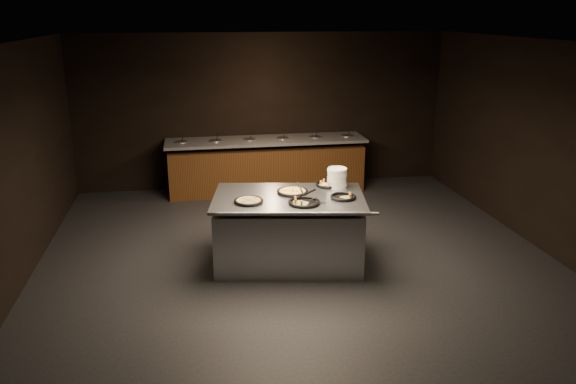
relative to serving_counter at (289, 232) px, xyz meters
name	(u,v)px	position (x,y,z in m)	size (l,w,h in m)	color
room	(305,166)	(0.14, -0.33, 1.00)	(7.02, 8.02, 2.92)	black
salad_bar	(267,169)	(0.14, 3.23, -0.01)	(3.70, 0.83, 1.18)	#533113
serving_counter	(289,232)	(0.00, 0.00, 0.00)	(2.15, 1.58, 0.95)	silver
plate_stack	(337,178)	(0.73, 0.30, 0.63)	(0.27, 0.27, 0.26)	white
pan_veggie_whole	(249,201)	(-0.54, -0.14, 0.51)	(0.37, 0.37, 0.04)	black
pan_cheese_whole	(293,191)	(0.08, 0.15, 0.51)	(0.42, 0.42, 0.04)	black
pan_cheese_slices_a	(328,184)	(0.62, 0.38, 0.51)	(0.35, 0.35, 0.04)	black
pan_cheese_slices_b	(304,202)	(0.14, -0.31, 0.51)	(0.41, 0.41, 0.04)	black
pan_veggie_slices	(343,197)	(0.68, -0.19, 0.51)	(0.34, 0.34, 0.04)	black
server_left	(299,189)	(0.15, 0.06, 0.57)	(0.14, 0.32, 0.16)	silver
server_right	(311,195)	(0.25, -0.25, 0.58)	(0.34, 0.20, 0.17)	silver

